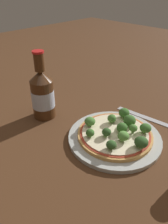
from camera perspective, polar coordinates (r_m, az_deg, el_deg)
ground_plane at (r=0.65m, az=8.25°, el=-6.30°), size 3.00×3.00×0.00m
plate at (r=0.63m, az=7.96°, el=-6.61°), size 0.26×0.26×0.01m
pizza at (r=0.62m, az=8.07°, el=-5.72°), size 0.21×0.21×0.01m
broccoli_floret_0 at (r=0.58m, az=10.24°, el=-6.17°), size 0.03×0.03×0.03m
broccoli_floret_1 at (r=0.63m, az=1.55°, el=-2.46°), size 0.03×0.03×0.03m
broccoli_floret_2 at (r=0.62m, az=15.75°, el=-4.08°), size 0.03×0.03×0.03m
broccoli_floret_3 at (r=0.59m, az=5.77°, el=-5.16°), size 0.03×0.03×0.02m
broccoli_floret_4 at (r=0.59m, az=1.60°, el=-5.47°), size 0.02×0.02×0.02m
broccoli_floret_5 at (r=0.64m, az=11.79°, el=-2.22°), size 0.04×0.04×0.03m
broccoli_floret_6 at (r=0.61m, az=9.91°, el=-4.05°), size 0.03×0.03×0.03m
broccoli_floret_7 at (r=0.68m, az=10.43°, el=-0.20°), size 0.03×0.03×0.03m
broccoli_floret_8 at (r=0.65m, az=7.27°, el=-1.69°), size 0.03×0.03×0.03m
broccoli_floret_9 at (r=0.57m, az=14.73°, el=-7.63°), size 0.04×0.04×0.03m
broccoli_floret_10 at (r=0.55m, az=7.14°, el=-8.52°), size 0.03×0.03×0.02m
broccoli_floret_11 at (r=0.61m, az=12.74°, el=-4.16°), size 0.02×0.02×0.03m
beer_bottle at (r=0.70m, az=-10.76°, el=4.64°), size 0.07×0.07×0.22m
fork at (r=0.75m, az=15.08°, el=-1.07°), size 0.04×0.18×0.00m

